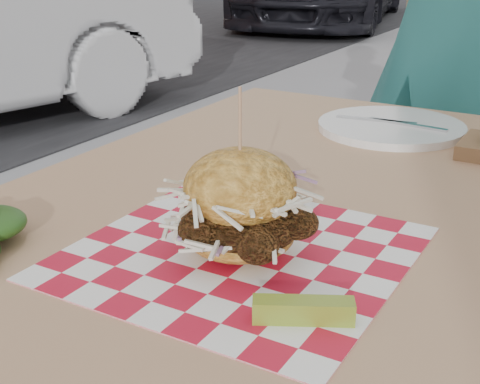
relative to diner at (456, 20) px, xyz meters
The scene contains 7 objects.
diner is the anchor object (origin of this frame).
patio_table 1.14m from the diner, 86.74° to the right, with size 0.80×1.20×0.75m.
patio_chair 0.33m from the diner, 42.02° to the right, with size 0.49×0.49×0.95m.
paper_liner 1.31m from the diner, 86.60° to the right, with size 0.36×0.36×0.00m, color red.
sandwich 1.30m from the diner, 86.60° to the right, with size 0.17×0.17×0.19m.
pickle_spear 1.41m from the diner, 81.79° to the right, with size 0.10×0.02×0.02m, color #8FA22F.
place_setting 0.73m from the diner, 84.91° to the right, with size 0.27×0.27×0.02m.
Camera 1 is at (0.06, -0.68, 1.09)m, focal length 50.00 mm.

